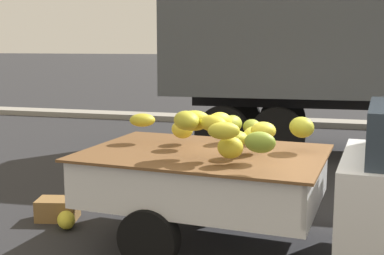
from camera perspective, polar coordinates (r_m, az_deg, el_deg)
curb_strip at (r=14.90m, az=15.04°, el=0.45°), size 80.00×0.80×0.16m
pickup_truck at (r=5.52m, az=19.87°, el=-5.91°), size 4.86×2.25×1.70m
fallen_banana_bunch_near_tailgate at (r=6.69m, az=-13.86°, el=-9.98°), size 0.38×0.42×0.22m
produce_crate at (r=7.03m, az=-14.76°, el=-8.80°), size 0.59×0.47×0.28m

